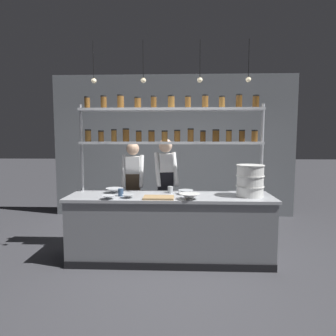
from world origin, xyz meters
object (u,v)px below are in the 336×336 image
at_px(container_stack, 250,181).
at_px(prep_bowl_center_back, 186,192).
at_px(serving_cup_by_board, 121,192).
at_px(serving_cup_front, 170,190).
at_px(prep_bowl_far_left, 128,196).
at_px(prep_bowl_near_right, 190,196).
at_px(cutting_board, 159,197).
at_px(chef_left, 133,185).
at_px(prep_bowl_center_front, 109,197).
at_px(spice_shelf_unit, 171,129).
at_px(prep_bowl_near_left, 114,191).
at_px(chef_center, 166,184).

xyz_separation_m(container_stack, prep_bowl_center_back, (-0.87, 0.12, -0.19)).
bearing_deg(serving_cup_by_board, serving_cup_front, 20.75).
bearing_deg(prep_bowl_far_left, container_stack, 5.99).
relative_size(prep_bowl_near_right, serving_cup_front, 2.90).
bearing_deg(cutting_board, chef_left, 117.00).
distance_m(prep_bowl_center_front, prep_bowl_far_left, 0.26).
bearing_deg(serving_cup_by_board, chef_left, 86.91).
xyz_separation_m(spice_shelf_unit, serving_cup_by_board, (-0.68, -0.41, -0.88)).
bearing_deg(serving_cup_front, cutting_board, -109.61).
bearing_deg(spice_shelf_unit, serving_cup_front, -91.79).
distance_m(prep_bowl_center_back, prep_bowl_far_left, 0.82).
bearing_deg(cutting_board, prep_bowl_near_left, 151.02).
bearing_deg(prep_bowl_far_left, chef_left, 94.89).
height_order(prep_bowl_center_front, serving_cup_front, serving_cup_front).
xyz_separation_m(spice_shelf_unit, prep_bowl_center_back, (0.22, -0.24, -0.90)).
bearing_deg(serving_cup_front, container_stack, -10.95).
relative_size(prep_bowl_center_front, prep_bowl_near_right, 0.67).
bearing_deg(chef_center, serving_cup_front, -96.23).
bearing_deg(prep_bowl_far_left, prep_bowl_center_front, -159.62).
height_order(spice_shelf_unit, cutting_board, spice_shelf_unit).
height_order(prep_bowl_near_left, prep_bowl_center_front, prep_bowl_near_left).
relative_size(spice_shelf_unit, chef_left, 1.65).
bearing_deg(prep_bowl_center_back, prep_bowl_near_left, 176.73).
xyz_separation_m(cutting_board, prep_bowl_near_left, (-0.67, 0.37, 0.02)).
xyz_separation_m(cutting_board, prep_bowl_far_left, (-0.41, 0.02, 0.01)).
height_order(prep_bowl_far_left, serving_cup_by_board, serving_cup_by_board).
bearing_deg(spice_shelf_unit, chef_center, 106.52).
bearing_deg(chef_left, cutting_board, -64.67).
xyz_separation_m(prep_bowl_near_right, prep_bowl_far_left, (-0.81, 0.06, -0.01)).
relative_size(spice_shelf_unit, chef_center, 1.60).
distance_m(container_stack, cutting_board, 1.26).
bearing_deg(chef_left, container_stack, -25.71).
bearing_deg(chef_left, prep_bowl_center_back, -38.83).
relative_size(container_stack, prep_bowl_near_left, 1.70).
bearing_deg(container_stack, serving_cup_front, 169.05).
xyz_separation_m(chef_center, prep_bowl_far_left, (-0.46, -0.86, -0.04)).
bearing_deg(cutting_board, prep_bowl_far_left, 177.70).
height_order(spice_shelf_unit, serving_cup_by_board, spice_shelf_unit).
distance_m(prep_bowl_near_left, prep_bowl_far_left, 0.44).
relative_size(spice_shelf_unit, prep_bowl_far_left, 16.24).
distance_m(spice_shelf_unit, prep_bowl_near_right, 1.10).
bearing_deg(chef_left, prep_bowl_near_left, -108.79).
distance_m(chef_center, serving_cup_front, 0.49).
bearing_deg(prep_bowl_near_left, serving_cup_by_board, -58.73).
xyz_separation_m(prep_bowl_near_right, serving_cup_front, (-0.26, 0.44, 0.01)).
xyz_separation_m(chef_left, prep_bowl_center_back, (0.85, -0.64, 0.01)).
distance_m(spice_shelf_unit, prep_bowl_far_left, 1.19).
relative_size(container_stack, serving_cup_front, 4.54).
bearing_deg(chef_left, prep_bowl_center_front, -100.61).
xyz_separation_m(container_stack, serving_cup_front, (-1.09, 0.21, -0.17)).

